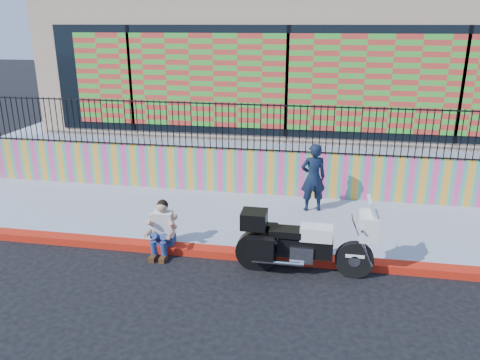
# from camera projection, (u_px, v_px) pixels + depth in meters

# --- Properties ---
(ground) EXTENTS (90.00, 90.00, 0.00)m
(ground) POSITION_uv_depth(u_px,v_px,m) (264.00, 259.00, 8.94)
(ground) COLOR black
(ground) RESTS_ON ground
(red_curb) EXTENTS (16.00, 0.30, 0.15)m
(red_curb) POSITION_uv_depth(u_px,v_px,m) (264.00, 256.00, 8.92)
(red_curb) COLOR red
(red_curb) RESTS_ON ground
(sidewalk) EXTENTS (16.00, 3.00, 0.15)m
(sidewalk) POSITION_uv_depth(u_px,v_px,m) (274.00, 222.00, 10.45)
(sidewalk) COLOR gray
(sidewalk) RESTS_ON ground
(mural_wall) EXTENTS (16.00, 0.20, 1.10)m
(mural_wall) POSITION_uv_depth(u_px,v_px,m) (281.00, 173.00, 11.75)
(mural_wall) COLOR #F03F89
(mural_wall) RESTS_ON sidewalk
(metal_fence) EXTENTS (15.80, 0.04, 1.20)m
(metal_fence) POSITION_uv_depth(u_px,v_px,m) (283.00, 129.00, 11.38)
(metal_fence) COLOR black
(metal_fence) RESTS_ON mural_wall
(elevated_platform) EXTENTS (16.00, 10.00, 1.25)m
(elevated_platform) POSITION_uv_depth(u_px,v_px,m) (295.00, 132.00, 16.53)
(elevated_platform) COLOR gray
(elevated_platform) RESTS_ON ground
(storefront_building) EXTENTS (14.00, 8.06, 4.00)m
(storefront_building) POSITION_uv_depth(u_px,v_px,m) (297.00, 56.00, 15.48)
(storefront_building) COLOR tan
(storefront_building) RESTS_ON elevated_platform
(police_motorcycle) EXTENTS (2.42, 0.80, 1.50)m
(police_motorcycle) POSITION_uv_depth(u_px,v_px,m) (303.00, 241.00, 8.29)
(police_motorcycle) COLOR black
(police_motorcycle) RESTS_ON ground
(police_officer) EXTENTS (0.66, 0.53, 1.59)m
(police_officer) POSITION_uv_depth(u_px,v_px,m) (313.00, 178.00, 10.65)
(police_officer) COLOR black
(police_officer) RESTS_ON sidewalk
(seated_man) EXTENTS (0.54, 0.71, 1.06)m
(seated_man) POSITION_uv_depth(u_px,v_px,m) (162.00, 233.00, 9.00)
(seated_man) COLOR navy
(seated_man) RESTS_ON ground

